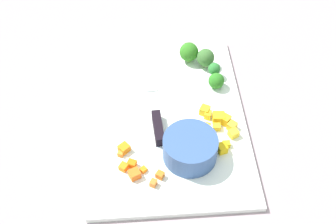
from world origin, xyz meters
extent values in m
plane|color=#A08B92|center=(0.00, 0.00, 0.00)|extent=(4.00, 4.00, 0.00)
cube|color=white|center=(0.00, 0.00, 0.01)|extent=(0.45, 0.31, 0.01)
cylinder|color=#36568F|center=(0.10, 0.03, 0.04)|extent=(0.10, 0.10, 0.05)
cube|color=silver|center=(-0.14, -0.04, 0.01)|extent=(0.15, 0.03, 0.00)
cube|color=black|center=(0.04, -0.02, 0.02)|extent=(0.08, 0.02, 0.02)
cube|color=orange|center=(0.13, -0.05, 0.02)|extent=(0.02, 0.02, 0.01)
cube|color=orange|center=(0.13, -0.09, 0.02)|extent=(0.02, 0.02, 0.01)
cube|color=orange|center=(0.09, -0.10, 0.02)|extent=(0.01, 0.01, 0.01)
cube|color=orange|center=(0.15, -0.03, 0.02)|extent=(0.02, 0.02, 0.01)
cube|color=orange|center=(0.14, -0.07, 0.02)|extent=(0.02, 0.03, 0.02)
cube|color=orange|center=(0.08, -0.09, 0.02)|extent=(0.03, 0.03, 0.01)
cube|color=orange|center=(0.12, -0.08, 0.02)|extent=(0.02, 0.02, 0.01)
cube|color=orange|center=(0.16, -0.04, 0.02)|extent=(0.02, 0.02, 0.01)
cube|color=yellow|center=(0.05, 0.07, 0.02)|extent=(0.03, 0.03, 0.02)
cube|color=yellow|center=(0.06, 0.13, 0.02)|extent=(0.02, 0.02, 0.02)
cube|color=yellow|center=(0.09, 0.11, 0.02)|extent=(0.01, 0.01, 0.01)
cube|color=yellow|center=(0.00, 0.08, 0.02)|extent=(0.03, 0.03, 0.02)
cube|color=yellow|center=(0.03, 0.11, 0.02)|extent=(0.03, 0.03, 0.02)
cube|color=yellow|center=(0.10, 0.10, 0.02)|extent=(0.02, 0.02, 0.02)
cube|color=yellow|center=(0.01, 0.08, 0.02)|extent=(0.02, 0.02, 0.01)
cube|color=yellow|center=(0.02, 0.10, 0.02)|extent=(0.02, 0.03, 0.02)
cube|color=yellow|center=(0.04, 0.13, 0.02)|extent=(0.02, 0.02, 0.02)
cube|color=yellow|center=(0.04, 0.09, 0.02)|extent=(0.01, 0.02, 0.01)
cylinder|color=#8DBF6C|center=(-0.08, 0.11, 0.02)|extent=(0.01, 0.01, 0.01)
sphere|color=#2A7520|center=(-0.08, 0.11, 0.03)|extent=(0.03, 0.03, 0.03)
cylinder|color=#85B568|center=(-0.16, 0.06, 0.02)|extent=(0.02, 0.02, 0.01)
sphere|color=#30761F|center=(-0.16, 0.06, 0.04)|extent=(0.04, 0.04, 0.04)
cylinder|color=#8CAC6B|center=(-0.14, 0.10, 0.02)|extent=(0.01, 0.01, 0.01)
sphere|color=#39682E|center=(-0.14, 0.10, 0.04)|extent=(0.04, 0.04, 0.04)
cylinder|color=#88C06D|center=(-0.11, 0.11, 0.02)|extent=(0.01, 0.01, 0.02)
sphere|color=#2D7732|center=(-0.11, 0.11, 0.03)|extent=(0.03, 0.03, 0.03)
camera|label=1|loc=(0.57, -0.04, 0.68)|focal=45.27mm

